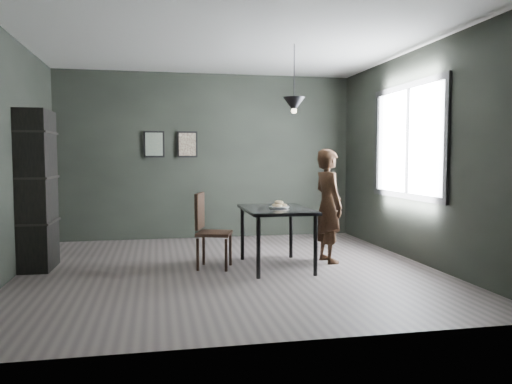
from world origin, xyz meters
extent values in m
plane|color=#3B3533|center=(0.00, 0.00, 0.00)|extent=(5.00, 5.00, 0.00)
cube|color=black|center=(0.00, 2.50, 1.40)|extent=(5.00, 0.10, 2.80)
cube|color=silver|center=(0.00, 0.00, 2.80)|extent=(5.00, 5.00, 0.02)
cube|color=white|center=(2.48, 0.20, 1.60)|extent=(0.02, 1.80, 1.40)
cube|color=black|center=(2.47, 0.20, 1.60)|extent=(0.04, 1.96, 1.56)
cube|color=black|center=(0.60, 0.00, 0.73)|extent=(0.80, 1.20, 0.04)
cylinder|color=black|center=(0.26, -0.54, 0.35)|extent=(0.05, 0.05, 0.71)
cylinder|color=black|center=(0.94, -0.54, 0.35)|extent=(0.05, 0.05, 0.71)
cylinder|color=black|center=(0.26, 0.54, 0.35)|extent=(0.05, 0.05, 0.71)
cylinder|color=black|center=(0.94, 0.54, 0.35)|extent=(0.05, 0.05, 0.71)
cylinder|color=white|center=(0.63, -0.03, 0.76)|extent=(0.23, 0.23, 0.01)
torus|color=beige|center=(0.67, -0.03, 0.78)|extent=(0.11, 0.11, 0.04)
torus|color=beige|center=(0.61, 0.01, 0.78)|extent=(0.11, 0.11, 0.04)
torus|color=beige|center=(0.60, -0.07, 0.78)|extent=(0.11, 0.11, 0.04)
torus|color=beige|center=(0.63, -0.03, 0.82)|extent=(0.14, 0.14, 0.06)
imported|color=black|center=(1.35, 0.18, 0.75)|extent=(0.43, 0.59, 1.49)
cube|color=black|center=(-0.17, 0.10, 0.44)|extent=(0.51, 0.51, 0.04)
cube|color=black|center=(-0.35, 0.15, 0.72)|extent=(0.16, 0.40, 0.45)
cylinder|color=black|center=(-0.39, -0.02, 0.20)|extent=(0.03, 0.03, 0.40)
cylinder|color=black|center=(-0.05, -0.12, 0.20)|extent=(0.03, 0.03, 0.40)
cylinder|color=black|center=(-0.29, 0.32, 0.20)|extent=(0.03, 0.03, 0.40)
cylinder|color=black|center=(0.05, 0.22, 0.20)|extent=(0.03, 0.03, 0.40)
cube|color=black|center=(-2.32, 0.49, 0.98)|extent=(0.39, 0.66, 1.96)
cylinder|color=black|center=(0.85, 0.10, 2.42)|extent=(0.01, 0.01, 0.75)
cone|color=black|center=(0.85, 0.10, 2.05)|extent=(0.28, 0.28, 0.18)
sphere|color=#FFE0B2|center=(0.85, 0.10, 1.97)|extent=(0.07, 0.07, 0.07)
cube|color=black|center=(-0.90, 2.47, 1.60)|extent=(0.34, 0.03, 0.44)
cube|color=#476359|center=(-0.90, 2.45, 1.60)|extent=(0.28, 0.01, 0.38)
cube|color=black|center=(-0.35, 2.47, 1.60)|extent=(0.34, 0.03, 0.44)
cube|color=brown|center=(-0.35, 2.45, 1.60)|extent=(0.28, 0.01, 0.38)
camera|label=1|loc=(-0.87, -6.04, 1.38)|focal=35.00mm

